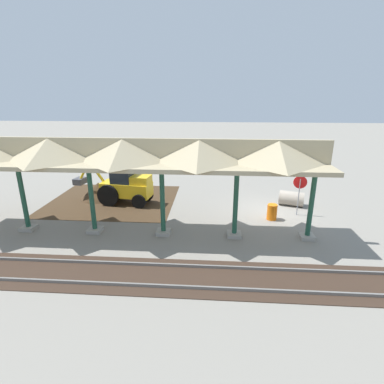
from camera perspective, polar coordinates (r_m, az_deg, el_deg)
The scene contains 9 objects.
ground_plane at distance 19.02m, azimuth 14.36°, elevation -3.54°, with size 120.00×120.00×0.00m, color gray.
dirt_work_zone at distance 20.93m, azimuth -14.77°, elevation -1.54°, with size 8.24×7.00×0.01m, color #42301E.
platform_canopy at distance 14.71m, azimuth -12.94°, elevation 7.18°, with size 19.24×3.20×4.90m.
rail_tracks at distance 12.66m, azimuth 20.11°, elevation -15.76°, with size 60.00×2.58×0.15m.
stop_sign at distance 18.38m, azimuth 19.82°, elevation 0.91°, with size 0.75×0.20×2.41m.
backhoe at distance 19.86m, azimuth -12.79°, elevation 1.37°, with size 5.33×2.10×2.82m.
dirt_mound at distance 21.72m, azimuth -17.20°, elevation -1.05°, with size 4.94×4.94×2.20m, color #42301E.
concrete_pipe at distance 20.27m, azimuth 18.42°, elevation -1.17°, with size 1.72×1.35×0.92m.
traffic_barrel at distance 17.70m, azimuth 14.99°, elevation -3.70°, with size 0.56×0.56×0.90m, color orange.
Camera 1 is at (3.49, 17.39, 6.88)m, focal length 28.00 mm.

